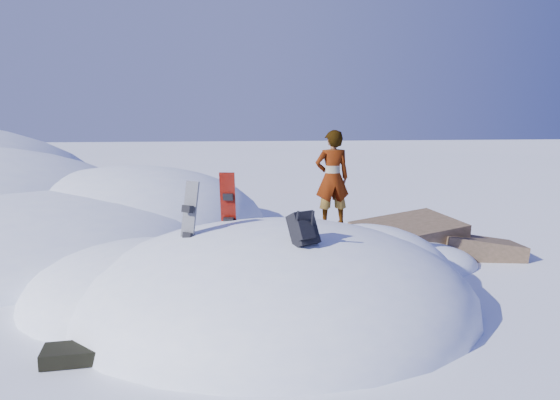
{
  "coord_description": "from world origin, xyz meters",
  "views": [
    {
      "loc": [
        -1.0,
        -8.94,
        3.3
      ],
      "look_at": [
        0.12,
        0.3,
        1.84
      ],
      "focal_mm": 35.0,
      "sensor_mm": 36.0,
      "label": 1
    }
  ],
  "objects": [
    {
      "name": "ground",
      "position": [
        0.0,
        0.0,
        0.0
      ],
      "size": [
        120.0,
        120.0,
        0.0
      ],
      "primitive_type": "plane",
      "color": "white",
      "rests_on": "ground"
    },
    {
      "name": "snow_mound",
      "position": [
        -0.17,
        0.24,
        0.0
      ],
      "size": [
        8.0,
        6.0,
        3.0
      ],
      "color": "white",
      "rests_on": "ground"
    },
    {
      "name": "rock_outcrop",
      "position": [
        3.72,
        3.01,
        0.01
      ],
      "size": [
        4.68,
        4.41,
        1.68
      ],
      "color": "brown",
      "rests_on": "ground"
    },
    {
      "name": "snowboard_red",
      "position": [
        -0.76,
        0.81,
        1.57
      ],
      "size": [
        0.32,
        0.29,
        1.47
      ],
      "rotation": [
        0.0,
        0.0,
        -0.21
      ],
      "color": "#B41609",
      "rests_on": "snow_mound"
    },
    {
      "name": "snowboard_dark",
      "position": [
        -1.43,
        -0.18,
        1.53
      ],
      "size": [
        0.4,
        0.4,
        1.46
      ],
      "rotation": [
        0.0,
        0.0,
        -0.75
      ],
      "color": "black",
      "rests_on": "snow_mound"
    },
    {
      "name": "backpack",
      "position": [
        0.31,
        -1.06,
        1.61
      ],
      "size": [
        0.52,
        0.59,
        0.6
      ],
      "rotation": [
        0.0,
        0.0,
        0.48
      ],
      "color": "black",
      "rests_on": "snow_mound"
    },
    {
      "name": "gear_pile",
      "position": [
        -2.92,
        -1.68,
        0.13
      ],
      "size": [
        0.95,
        0.72,
        0.25
      ],
      "rotation": [
        0.0,
        0.0,
        0.1
      ],
      "color": "black",
      "rests_on": "ground"
    },
    {
      "name": "person",
      "position": [
        1.19,
        0.99,
        2.13
      ],
      "size": [
        0.68,
        0.47,
        1.79
      ],
      "primitive_type": "imported",
      "rotation": [
        0.0,
        0.0,
        3.2
      ],
      "color": "slate",
      "rests_on": "snow_mound"
    }
  ]
}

